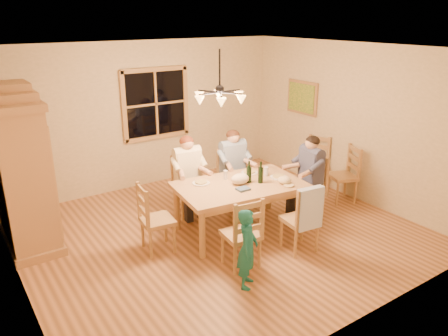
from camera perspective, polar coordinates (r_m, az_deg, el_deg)
floor at (r=6.69m, az=-0.50°, el=-8.42°), size 5.50×5.50×0.00m
ceiling at (r=5.93m, az=-0.58°, el=15.32°), size 5.50×5.00×0.02m
wall_back at (r=8.31m, az=-10.19°, el=6.79°), size 5.50×0.02×2.70m
wall_left at (r=5.26m, az=-26.35°, el=-2.40°), size 0.02×5.00×2.70m
wall_right at (r=7.98m, az=16.24°, el=5.80°), size 0.02×5.00×2.70m
window at (r=8.32m, az=-8.91°, el=8.29°), size 1.30×0.06×1.30m
painting at (r=8.70m, az=10.16°, el=9.04°), size 0.06×0.78×0.64m
chandelier at (r=6.01m, az=-0.56°, el=9.38°), size 0.77×0.68×0.71m
armoire at (r=6.63m, az=-24.97°, el=-0.65°), size 0.66×1.40×2.30m
dining_table at (r=6.49m, az=2.06°, el=-2.91°), size 1.98×1.35×0.76m
chair_far_left at (r=7.17m, az=-4.65°, el=-3.82°), size 0.49×0.47×0.99m
chair_far_right at (r=7.50m, az=1.18°, el=-2.69°), size 0.49×0.47×0.99m
chair_near_left at (r=5.75m, az=2.23°, el=-9.99°), size 0.49×0.47×0.99m
chair_near_right at (r=6.21m, az=9.80°, el=-7.93°), size 0.49×0.47×0.99m
chair_end_left at (r=6.17m, az=-8.61°, el=-8.04°), size 0.47×0.49×0.99m
chair_end_right at (r=7.30m, az=10.93°, el=-3.70°), size 0.47×0.49×0.99m
adult_woman at (r=6.98m, az=-4.77°, el=0.24°), size 0.43×0.46×0.87m
adult_plaid_man at (r=7.31m, az=1.21°, el=1.22°), size 0.43×0.46×0.87m
adult_slate_man at (r=7.11m, az=11.20°, el=0.29°), size 0.46×0.43×0.87m
towel at (r=5.90m, az=11.12°, el=-5.23°), size 0.39×0.15×0.58m
wine_bottle_a at (r=6.47m, az=3.28°, el=-0.49°), size 0.08×0.08×0.33m
wine_bottle_b at (r=6.46m, az=4.82°, el=-0.55°), size 0.08×0.08×0.33m
plate_woman at (r=6.46m, az=-3.02°, el=-1.99°), size 0.26×0.26×0.02m
plate_plaid at (r=6.89m, az=3.34°, el=-0.61°), size 0.26×0.26×0.02m
plate_slate at (r=6.73m, az=7.14°, el=-1.21°), size 0.26×0.26×0.02m
wine_glass_a at (r=6.60m, az=0.21°, el=-0.90°), size 0.06×0.06×0.14m
wine_glass_b at (r=6.79m, az=5.53°, el=-0.42°), size 0.06×0.06×0.14m
cap at (r=6.50m, az=7.89°, el=-1.58°), size 0.20×0.20×0.11m
napkin at (r=6.23m, az=2.51°, el=-2.76°), size 0.20×0.16×0.03m
cloth_bundle at (r=6.43m, az=2.12°, el=-1.43°), size 0.28×0.22×0.15m
child at (r=5.27m, az=3.09°, el=-10.46°), size 0.43×0.43×1.01m
chair_spare_front at (r=7.95m, az=15.14°, el=-2.07°), size 0.55×0.56×0.99m
chair_spare_back at (r=8.38m, az=11.61°, el=-0.66°), size 0.56×0.57×0.99m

